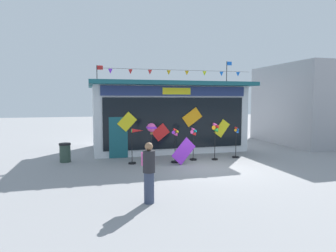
{
  "coord_description": "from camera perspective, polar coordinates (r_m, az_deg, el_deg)",
  "views": [
    {
      "loc": [
        -5.0,
        -11.15,
        2.83
      ],
      "look_at": [
        -1.42,
        2.31,
        1.59
      ],
      "focal_mm": 31.64,
      "sensor_mm": 36.0,
      "label": 1
    }
  ],
  "objects": [
    {
      "name": "wind_spinner_center_left",
      "position": [
        13.27,
        1.39,
        -3.03
      ],
      "size": [
        0.37,
        0.35,
        1.58
      ],
      "color": "black",
      "rests_on": "ground_plane"
    },
    {
      "name": "wind_spinner_far_left",
      "position": [
        13.14,
        -6.23,
        -2.62
      ],
      "size": [
        0.68,
        0.34,
        1.57
      ],
      "color": "black",
      "rests_on": "ground_plane"
    },
    {
      "name": "wind_spinner_right",
      "position": [
        13.99,
        9.1,
        -1.26
      ],
      "size": [
        0.45,
        0.29,
        1.77
      ],
      "color": "black",
      "rests_on": "ground_plane"
    },
    {
      "name": "neighbour_building",
      "position": [
        22.26,
        27.62,
        3.72
      ],
      "size": [
        6.98,
        6.26,
        5.05
      ],
      "primitive_type": "cube",
      "color": "#99999E",
      "rests_on": "ground_plane"
    },
    {
      "name": "trash_bin",
      "position": [
        14.28,
        -19.22,
        -4.85
      ],
      "size": [
        0.52,
        0.52,
        0.86
      ],
      "color": "#2D4238",
      "rests_on": "ground_plane"
    },
    {
      "name": "kite_shop_building",
      "position": [
        17.09,
        -0.44,
        1.97
      ],
      "size": [
        8.55,
        5.11,
        5.14
      ],
      "color": "silver",
      "rests_on": "ground_plane"
    },
    {
      "name": "ground_plane",
      "position": [
        12.54,
        9.09,
        -8.02
      ],
      "size": [
        80.0,
        80.0,
        0.0
      ],
      "primitive_type": "plane",
      "color": "gray"
    },
    {
      "name": "person_near_camera",
      "position": [
        8.18,
        -3.73,
        -8.66
      ],
      "size": [
        0.34,
        0.46,
        1.68
      ],
      "rotation": [
        0.0,
        0.0,
        0.13
      ],
      "color": "#333D56",
      "rests_on": "ground_plane"
    },
    {
      "name": "wind_spinner_center_right",
      "position": [
        13.86,
        4.94,
        -2.52
      ],
      "size": [
        0.39,
        0.33,
        1.54
      ],
      "color": "black",
      "rests_on": "ground_plane"
    },
    {
      "name": "wind_spinner_left",
      "position": [
        12.9,
        -3.22,
        -0.91
      ],
      "size": [
        0.39,
        0.39,
        1.82
      ],
      "color": "black",
      "rests_on": "ground_plane"
    },
    {
      "name": "wind_spinner_far_right",
      "position": [
        14.78,
        13.0,
        -2.8
      ],
      "size": [
        0.34,
        0.34,
        1.53
      ],
      "color": "black",
      "rests_on": "ground_plane"
    },
    {
      "name": "display_kite_on_ground",
      "position": [
        12.97,
        3.03,
        -4.85
      ],
      "size": [
        1.19,
        0.28,
        1.19
      ],
      "primitive_type": "cube",
      "rotation": [
        -0.23,
        0.79,
        0.0
      ],
      "color": "purple",
      "rests_on": "ground_plane"
    }
  ]
}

